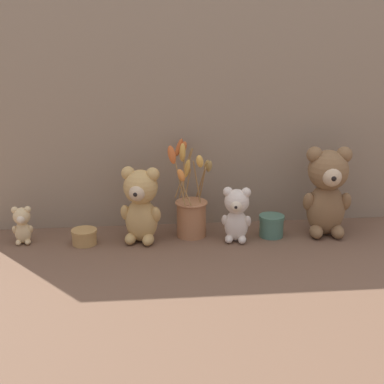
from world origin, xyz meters
The scene contains 9 objects.
ground_plane centered at (0.00, 0.00, 0.00)m, with size 4.00×4.00×0.00m, color brown.
backdrop_wall centered at (0.00, 0.17, 0.39)m, with size 1.52×0.02×0.77m.
teddy_bear_large centered at (0.45, 0.01, 0.16)m, with size 0.16×0.15×0.30m.
teddy_bear_medium centered at (-0.17, 0.01, 0.13)m, with size 0.14×0.13×0.25m.
teddy_bear_small centered at (0.14, -0.02, 0.09)m, with size 0.10×0.09×0.18m.
teddy_bear_tiny centered at (-0.54, 0.03, 0.06)m, with size 0.07×0.06×0.12m.
flower_vase centered at (0.00, 0.04, 0.09)m, with size 0.16×0.17×0.32m.
decorative_tin_tall centered at (0.26, 0.01, 0.04)m, with size 0.08×0.08×0.07m.
decorative_tin_short centered at (-0.35, 0.00, 0.03)m, with size 0.08×0.08×0.05m.
Camera 1 is at (-0.17, -1.78, 0.72)m, focal length 55.00 mm.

